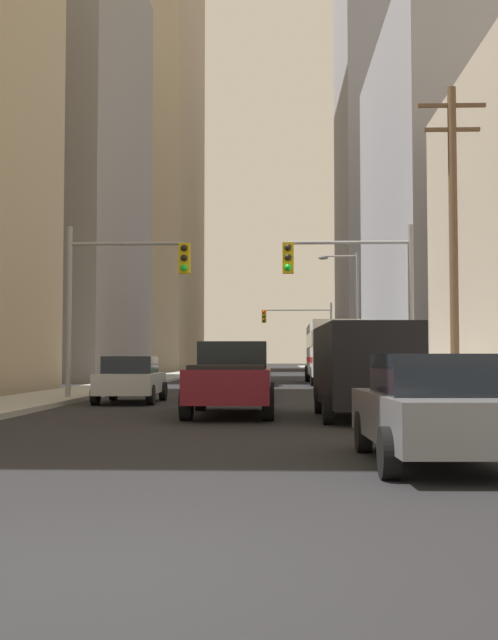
% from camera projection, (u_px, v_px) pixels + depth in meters
% --- Properties ---
extents(ground_plane, '(400.00, 400.00, 0.00)m').
position_uv_depth(ground_plane, '(97.00, 572.00, 5.28)').
color(ground_plane, black).
extents(sidewalk_left, '(2.95, 160.00, 0.15)m').
position_uv_depth(sidewalk_left, '(164.00, 377.00, 55.42)').
color(sidewalk_left, '#9E9E99').
rests_on(sidewalk_left, ground).
extents(sidewalk_right, '(2.95, 160.00, 0.15)m').
position_uv_depth(sidewalk_right, '(352.00, 377.00, 54.97)').
color(sidewalk_right, '#9E9E99').
rests_on(sidewalk_right, ground).
extents(city_bus, '(2.68, 11.54, 3.40)m').
position_uv_depth(city_bus, '(331.00, 350.00, 43.68)').
color(city_bus, silver).
rests_on(city_bus, ground).
extents(pickup_truck_maroon, '(2.20, 5.40, 1.90)m').
position_uv_depth(pickup_truck_maroon, '(232.00, 379.00, 19.89)').
color(pickup_truck_maroon, maroon).
rests_on(pickup_truck_maroon, ground).
extents(cargo_van_black, '(2.16, 5.26, 2.26)m').
position_uv_depth(cargo_van_black, '(363.00, 365.00, 18.63)').
color(cargo_van_black, black).
rests_on(cargo_van_black, ground).
extents(sedan_grey, '(1.95, 4.26, 1.52)m').
position_uv_depth(sedan_grey, '(438.00, 408.00, 10.57)').
color(sedan_grey, slate).
rests_on(sedan_grey, ground).
extents(sedan_silver, '(1.95, 4.25, 1.52)m').
position_uv_depth(sedan_silver, '(131.00, 379.00, 25.21)').
color(sedan_silver, '#B7BABF').
rests_on(sedan_silver, ground).
extents(sedan_beige, '(1.95, 4.22, 1.52)m').
position_uv_depth(sedan_beige, '(244.00, 377.00, 27.64)').
color(sedan_beige, '#C6B793').
rests_on(sedan_beige, ground).
extents(sedan_green, '(1.95, 4.20, 1.52)m').
position_uv_depth(sedan_green, '(251.00, 371.00, 40.74)').
color(sedan_green, '#195938').
rests_on(sedan_green, ground).
extents(traffic_signal_near_left, '(4.26, 0.44, 6.00)m').
position_uv_depth(traffic_signal_near_left, '(122.00, 282.00, 26.38)').
color(traffic_signal_near_left, gray).
rests_on(traffic_signal_near_left, ground).
extents(traffic_signal_near_right, '(4.44, 0.44, 6.00)m').
position_uv_depth(traffic_signal_near_right, '(354.00, 281.00, 26.12)').
color(traffic_signal_near_right, gray).
rests_on(traffic_signal_near_right, ground).
extents(traffic_signal_far_right, '(5.77, 0.44, 6.00)m').
position_uv_depth(traffic_signal_far_right, '(300.00, 325.00, 62.84)').
color(traffic_signal_far_right, gray).
rests_on(traffic_signal_far_right, ground).
extents(utility_pole_right, '(2.20, 0.28, 10.31)m').
position_uv_depth(utility_pole_right, '(453.00, 235.00, 24.90)').
color(utility_pole_right, brown).
rests_on(utility_pole_right, ground).
extents(street_lamp_right, '(2.29, 0.32, 7.50)m').
position_uv_depth(street_lamp_right, '(351.00, 304.00, 43.89)').
color(street_lamp_right, gray).
rests_on(street_lamp_right, ground).
extents(building_left_far_tower, '(25.36, 29.52, 69.54)m').
position_uv_depth(building_left_far_tower, '(95.00, 97.00, 98.11)').
color(building_left_far_tower, tan).
rests_on(building_left_far_tower, ground).
extents(building_right_far_highrise, '(25.40, 20.64, 53.82)m').
position_uv_depth(building_right_far_highrise, '(442.00, 156.00, 96.75)').
color(building_right_far_highrise, '#93939E').
rests_on(building_right_far_highrise, ground).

